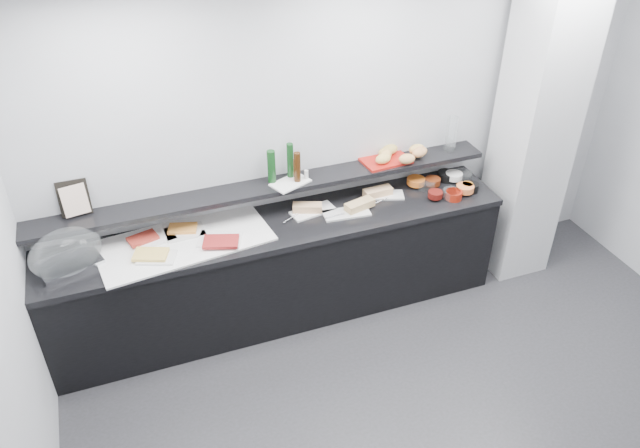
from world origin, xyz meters
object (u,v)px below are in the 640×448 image
object	(u,v)px
bread_tray	(385,160)
cloche_base	(69,264)
condiment_tray	(290,183)
carafe	(451,134)
framed_print	(74,198)
sandwich_plate_mid	(346,213)

from	to	relation	value
bread_tray	cloche_base	bearing A→B (deg)	179.75
condiment_tray	carafe	distance (m)	1.42
cloche_base	bread_tray	distance (m)	2.51
framed_print	condiment_tray	bearing A→B (deg)	-4.55
sandwich_plate_mid	framed_print	world-z (taller)	framed_print
sandwich_plate_mid	carafe	size ratio (longest dim) A/B	1.22
cloche_base	framed_print	size ratio (longest dim) A/B	1.58
cloche_base	sandwich_plate_mid	world-z (taller)	cloche_base
framed_print	condiment_tray	xyz separation A→B (m)	(1.54, -0.13, -0.12)
sandwich_plate_mid	bread_tray	xyz separation A→B (m)	(0.44, 0.27, 0.25)
cloche_base	carafe	xyz separation A→B (m)	(3.08, 0.18, 0.38)
carafe	framed_print	bearing A→B (deg)	178.46
cloche_base	framed_print	xyz separation A→B (m)	(0.12, 0.26, 0.36)
sandwich_plate_mid	bread_tray	size ratio (longest dim) A/B	0.95
framed_print	bread_tray	size ratio (longest dim) A/B	0.68
bread_tray	carafe	world-z (taller)	carafe
cloche_base	carafe	world-z (taller)	carafe
sandwich_plate_mid	condiment_tray	bearing A→B (deg)	158.95
cloche_base	carafe	size ratio (longest dim) A/B	1.37
condiment_tray	carafe	bearing A→B (deg)	-20.66
cloche_base	carafe	bearing A→B (deg)	-14.40
sandwich_plate_mid	cloche_base	bearing A→B (deg)	-176.49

